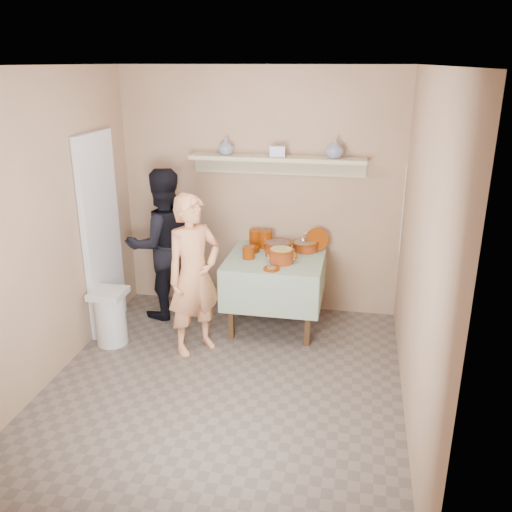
% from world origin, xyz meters
% --- Properties ---
extents(ground, '(3.50, 3.50, 0.00)m').
position_xyz_m(ground, '(0.00, 0.00, 0.00)').
color(ground, '#61554C').
rests_on(ground, ground).
extents(tile_panel, '(0.06, 0.70, 2.00)m').
position_xyz_m(tile_panel, '(-1.46, 0.95, 1.00)').
color(tile_panel, silver).
rests_on(tile_panel, ground).
extents(plate_stack_a, '(0.14, 0.14, 0.18)m').
position_xyz_m(plate_stack_a, '(-0.01, 1.58, 0.85)').
color(plate_stack_a, '#692402').
rests_on(plate_stack_a, serving_table).
extents(plate_stack_b, '(0.15, 0.15, 0.18)m').
position_xyz_m(plate_stack_b, '(0.09, 1.56, 0.85)').
color(plate_stack_b, '#692402').
rests_on(plate_stack_b, serving_table).
extents(bowl_stack, '(0.13, 0.13, 0.13)m').
position_xyz_m(bowl_stack, '(-0.01, 1.18, 0.82)').
color(bowl_stack, '#692402').
rests_on(bowl_stack, serving_table).
extents(empty_bowl, '(0.17, 0.17, 0.05)m').
position_xyz_m(empty_bowl, '(-0.02, 1.39, 0.79)').
color(empty_bowl, '#692402').
rests_on(empty_bowl, serving_table).
extents(propped_lid, '(0.26, 0.16, 0.23)m').
position_xyz_m(propped_lid, '(0.64, 1.56, 0.88)').
color(propped_lid, '#692402').
rests_on(propped_lid, serving_table).
extents(vase_right, '(0.22, 0.22, 0.19)m').
position_xyz_m(vase_right, '(0.78, 1.62, 1.81)').
color(vase_right, navy).
rests_on(vase_right, wall_shelf).
extents(vase_left, '(0.22, 0.22, 0.17)m').
position_xyz_m(vase_left, '(-0.33, 1.62, 1.80)').
color(vase_left, navy).
rests_on(vase_left, wall_shelf).
extents(ceramic_box, '(0.16, 0.12, 0.11)m').
position_xyz_m(ceramic_box, '(0.21, 1.60, 1.77)').
color(ceramic_box, navy).
rests_on(ceramic_box, wall_shelf).
extents(person_cook, '(0.64, 0.66, 1.53)m').
position_xyz_m(person_cook, '(-0.41, 0.63, 0.77)').
color(person_cook, tan).
rests_on(person_cook, ground).
extents(person_helper, '(0.99, 0.95, 1.62)m').
position_xyz_m(person_helper, '(-0.96, 1.31, 0.81)').
color(person_helper, black).
rests_on(person_helper, ground).
extents(room_shell, '(3.04, 3.54, 2.62)m').
position_xyz_m(room_shell, '(0.00, 0.00, 1.61)').
color(room_shell, tan).
rests_on(room_shell, ground).
extents(serving_table, '(0.97, 0.97, 0.76)m').
position_xyz_m(serving_table, '(0.25, 1.28, 0.64)').
color(serving_table, '#4C2D16').
rests_on(serving_table, ground).
extents(cazuela_meat_a, '(0.30, 0.30, 0.10)m').
position_xyz_m(cazuela_meat_a, '(0.24, 1.46, 0.82)').
color(cazuela_meat_a, maroon).
rests_on(cazuela_meat_a, serving_table).
extents(cazuela_meat_b, '(0.28, 0.28, 0.10)m').
position_xyz_m(cazuela_meat_b, '(0.52, 1.53, 0.82)').
color(cazuela_meat_b, maroon).
rests_on(cazuela_meat_b, serving_table).
extents(ladle, '(0.08, 0.26, 0.19)m').
position_xyz_m(ladle, '(0.50, 1.54, 0.87)').
color(ladle, silver).
rests_on(ladle, cazuela_meat_b).
extents(cazuela_rice, '(0.33, 0.25, 0.14)m').
position_xyz_m(cazuela_rice, '(0.33, 1.12, 0.85)').
color(cazuela_rice, maroon).
rests_on(cazuela_rice, serving_table).
extents(front_plate, '(0.16, 0.16, 0.03)m').
position_xyz_m(front_plate, '(0.27, 0.91, 0.77)').
color(front_plate, '#692402').
rests_on(front_plate, serving_table).
extents(wall_shelf, '(1.80, 0.25, 0.21)m').
position_xyz_m(wall_shelf, '(0.20, 1.65, 1.67)').
color(wall_shelf, '#BFB58E').
rests_on(wall_shelf, room_shell).
extents(trash_bin, '(0.32, 0.32, 0.56)m').
position_xyz_m(trash_bin, '(-1.26, 0.58, 0.28)').
color(trash_bin, silver).
rests_on(trash_bin, ground).
extents(electrical_cord, '(0.01, 0.05, 0.90)m').
position_xyz_m(electrical_cord, '(1.47, 1.48, 1.25)').
color(electrical_cord, silver).
rests_on(electrical_cord, wall_shelf).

